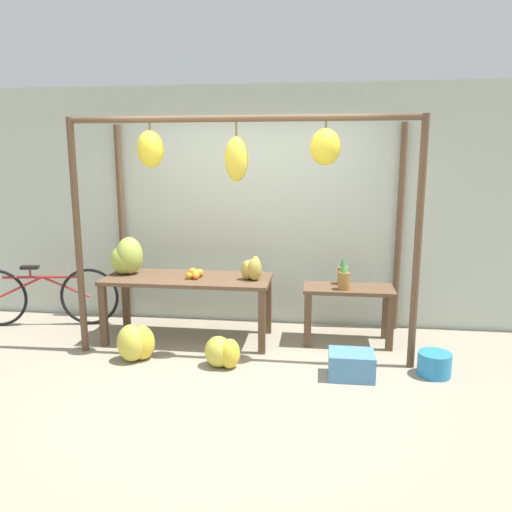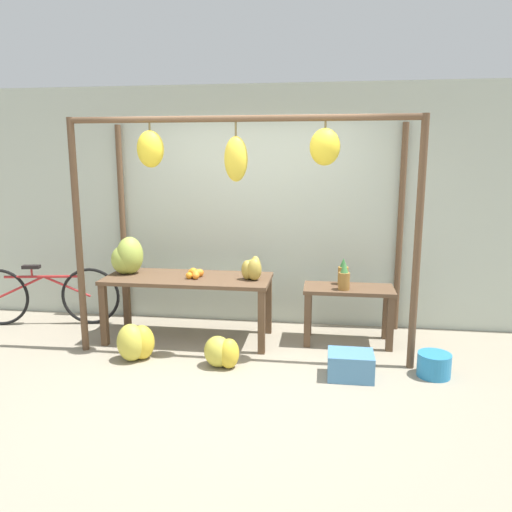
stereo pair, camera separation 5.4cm
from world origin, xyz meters
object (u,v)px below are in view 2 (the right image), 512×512
at_px(pineapple_cluster, 344,275).
at_px(blue_bucket, 434,365).
at_px(fruit_crate_white, 350,365).
at_px(papaya_pile, 252,269).
at_px(banana_pile_ground_left, 137,342).
at_px(parked_bicycle, 45,295).
at_px(banana_pile_on_table, 127,257).
at_px(banana_pile_ground_right, 222,352).
at_px(orange_pile, 195,274).

height_order(pineapple_cluster, blue_bucket, pineapple_cluster).
bearing_deg(fruit_crate_white, blue_bucket, 10.14).
distance_m(fruit_crate_white, blue_bucket, 0.77).
bearing_deg(papaya_pile, fruit_crate_white, -35.79).
height_order(pineapple_cluster, banana_pile_ground_left, pineapple_cluster).
bearing_deg(parked_bicycle, banana_pile_on_table, -9.29).
bearing_deg(pineapple_cluster, banana_pile_ground_left, -159.44).
xyz_separation_m(banana_pile_ground_left, banana_pile_ground_right, (0.88, -0.07, -0.03)).
xyz_separation_m(pineapple_cluster, banana_pile_ground_left, (-2.03, -0.76, -0.57)).
height_order(banana_pile_on_table, orange_pile, banana_pile_on_table).
bearing_deg(parked_bicycle, fruit_crate_white, -15.68).
bearing_deg(papaya_pile, pineapple_cluster, 9.88).
relative_size(pineapple_cluster, fruit_crate_white, 0.85).
distance_m(banana_pile_on_table, orange_pile, 0.80).
bearing_deg(banana_pile_ground_right, fruit_crate_white, -3.22).
xyz_separation_m(banana_pile_on_table, banana_pile_ground_right, (1.21, -0.74, -0.75)).
xyz_separation_m(banana_pile_on_table, fruit_crate_white, (2.42, -0.81, -0.78)).
relative_size(banana_pile_ground_right, parked_bicycle, 0.24).
relative_size(parked_bicycle, papaya_pile, 6.71).
distance_m(orange_pile, banana_pile_ground_right, 1.00).
xyz_separation_m(banana_pile_ground_right, fruit_crate_white, (1.21, -0.07, -0.03)).
distance_m(blue_bucket, papaya_pile, 2.00).
relative_size(banana_pile_on_table, blue_bucket, 1.37).
bearing_deg(banana_pile_on_table, banana_pile_ground_right, -31.60).
relative_size(blue_bucket, papaya_pile, 1.16).
relative_size(banana_pile_on_table, parked_bicycle, 0.24).
xyz_separation_m(pineapple_cluster, papaya_pile, (-0.96, -0.17, 0.07)).
bearing_deg(banana_pile_ground_left, banana_pile_on_table, 116.20).
distance_m(orange_pile, fruit_crate_white, 1.91).
bearing_deg(fruit_crate_white, papaya_pile, 144.21).
height_order(banana_pile_ground_left, papaya_pile, papaya_pile).
relative_size(pineapple_cluster, banana_pile_ground_left, 0.83).
bearing_deg(parked_bicycle, papaya_pile, -6.03).
height_order(orange_pile, blue_bucket, orange_pile).
distance_m(banana_pile_ground_right, blue_bucket, 1.97).
bearing_deg(banana_pile_on_table, parked_bicycle, 170.71).
relative_size(blue_bucket, parked_bicycle, 0.17).
xyz_separation_m(orange_pile, banana_pile_ground_right, (0.43, -0.68, -0.60)).
xyz_separation_m(pineapple_cluster, fruit_crate_white, (0.05, -0.90, -0.63)).
bearing_deg(blue_bucket, fruit_crate_white, -169.86).
bearing_deg(blue_bucket, papaya_pile, 161.51).
height_order(banana_pile_ground_right, blue_bucket, banana_pile_ground_right).
distance_m(fruit_crate_white, papaya_pile, 1.43).
bearing_deg(blue_bucket, banana_pile_on_table, 168.00).
distance_m(banana_pile_ground_left, fruit_crate_white, 2.09).
height_order(pineapple_cluster, papaya_pile, papaya_pile).
height_order(pineapple_cluster, parked_bicycle, pineapple_cluster).
height_order(banana_pile_on_table, blue_bucket, banana_pile_on_table).
xyz_separation_m(fruit_crate_white, papaya_pile, (-1.01, 0.73, 0.70)).
relative_size(orange_pile, banana_pile_ground_left, 0.51).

